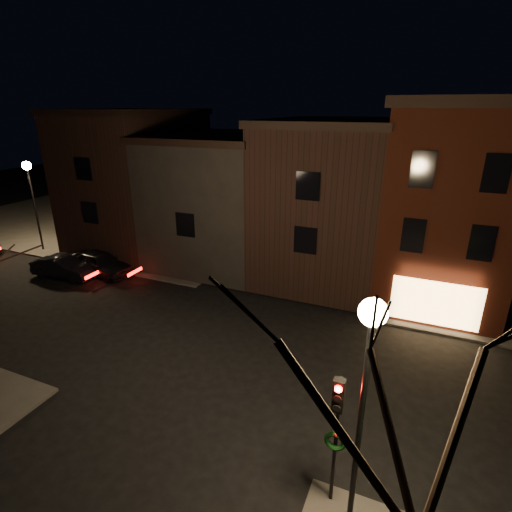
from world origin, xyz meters
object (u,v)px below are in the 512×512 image
Objects in this scene: street_lamp_far at (30,182)px; parked_car_a at (101,263)px; parked_car_b at (64,267)px; traffic_signal at (337,423)px; bare_tree_right at (444,422)px; street_lamp_near at (368,359)px.

street_lamp_far reaches higher than parked_car_a.
street_lamp_far is 1.56× the size of parked_car_b.
parked_car_a is 1.08× the size of parked_car_b.
traffic_signal is at bearing -112.00° from parked_car_a.
traffic_signal is 0.90× the size of parked_car_a.
bare_tree_right is at bearing -57.59° from traffic_signal.
street_lamp_far is (-25.20, 12.20, 0.00)m from street_lamp_near.
street_lamp_near reaches higher than parked_car_a.
traffic_signal reaches higher than parked_car_b.
parked_car_b is at bearing 155.61° from traffic_signal.
bare_tree_right reaches higher than parked_car_b.
parked_car_a is at bearing -56.87° from parked_car_b.
street_lamp_far is 8.73m from parked_car_a.
parked_car_a is at bearing -13.35° from street_lamp_far.
bare_tree_right is at bearing -122.96° from parked_car_b.
bare_tree_right is 2.04× the size of parked_car_b.
street_lamp_far is at bearing 57.15° from parked_car_b.
street_lamp_near is 22.12m from parked_car_b.
parked_car_b is at bearing 155.08° from street_lamp_near.
street_lamp_near is at bearing -39.37° from traffic_signal.
street_lamp_near is 1.56× the size of parked_car_b.
street_lamp_near is at bearing -25.83° from street_lamp_far.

